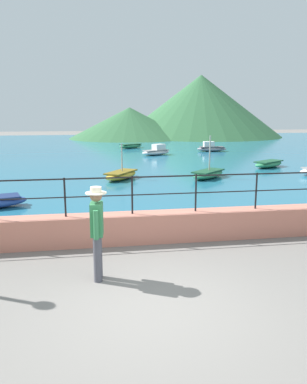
{
  "coord_description": "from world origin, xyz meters",
  "views": [
    {
      "loc": [
        -0.93,
        -5.51,
        3.04
      ],
      "look_at": [
        0.59,
        3.7,
        1.1
      ],
      "focal_mm": 35.93,
      "sensor_mm": 36.0,
      "label": 1
    }
  ],
  "objects_px": {
    "boat_2": "(211,148)",
    "boat_4": "(208,174)",
    "person_walking": "(97,229)",
    "boat_6": "(131,146)",
    "boat_5": "(269,164)",
    "boat_0": "(121,175)",
    "boat_3": "(156,151)"
  },
  "relations": [
    {
      "from": "boat_3",
      "to": "boat_6",
      "type": "xyz_separation_m",
      "value": [
        -1.25,
        5.65,
        -0.07
      ]
    },
    {
      "from": "boat_2",
      "to": "boat_5",
      "type": "distance_m",
      "value": 9.12
    },
    {
      "from": "person_walking",
      "to": "boat_3",
      "type": "bearing_deg",
      "value": 77.24
    },
    {
      "from": "boat_2",
      "to": "boat_4",
      "type": "bearing_deg",
      "value": -108.39
    },
    {
      "from": "boat_4",
      "to": "boat_6",
      "type": "relative_size",
      "value": 0.94
    },
    {
      "from": "boat_2",
      "to": "boat_4",
      "type": "relative_size",
      "value": 1.04
    },
    {
      "from": "person_walking",
      "to": "boat_3",
      "type": "distance_m",
      "value": 20.8
    },
    {
      "from": "boat_3",
      "to": "boat_4",
      "type": "distance_m",
      "value": 10.14
    },
    {
      "from": "boat_2",
      "to": "boat_4",
      "type": "height_order",
      "value": "boat_4"
    },
    {
      "from": "person_walking",
      "to": "boat_2",
      "type": "xyz_separation_m",
      "value": [
        9.27,
        22.16,
        -0.65
      ]
    },
    {
      "from": "boat_3",
      "to": "boat_6",
      "type": "height_order",
      "value": "boat_3"
    },
    {
      "from": "boat_0",
      "to": "boat_2",
      "type": "relative_size",
      "value": 1.01
    },
    {
      "from": "boat_3",
      "to": "boat_6",
      "type": "distance_m",
      "value": 5.78
    },
    {
      "from": "boat_4",
      "to": "boat_5",
      "type": "relative_size",
      "value": 0.94
    },
    {
      "from": "boat_6",
      "to": "boat_5",
      "type": "bearing_deg",
      "value": -63.9
    },
    {
      "from": "boat_0",
      "to": "boat_4",
      "type": "height_order",
      "value": "boat_4"
    },
    {
      "from": "boat_4",
      "to": "boat_6",
      "type": "xyz_separation_m",
      "value": [
        -1.93,
        15.77,
        -0.01
      ]
    },
    {
      "from": "boat_0",
      "to": "boat_2",
      "type": "distance_m",
      "value": 14.12
    },
    {
      "from": "person_walking",
      "to": "boat_5",
      "type": "relative_size",
      "value": 0.72
    },
    {
      "from": "boat_2",
      "to": "boat_3",
      "type": "bearing_deg",
      "value": -158.05
    },
    {
      "from": "boat_6",
      "to": "boat_4",
      "type": "bearing_deg",
      "value": -83.02
    },
    {
      "from": "boat_6",
      "to": "person_walking",
      "type": "bearing_deg",
      "value": -97.35
    },
    {
      "from": "boat_0",
      "to": "boat_2",
      "type": "bearing_deg",
      "value": 55.54
    },
    {
      "from": "boat_3",
      "to": "boat_4",
      "type": "relative_size",
      "value": 1.08
    },
    {
      "from": "boat_3",
      "to": "boat_4",
      "type": "xyz_separation_m",
      "value": [
        0.68,
        -10.12,
        -0.06
      ]
    },
    {
      "from": "boat_2",
      "to": "boat_5",
      "type": "relative_size",
      "value": 0.98
    },
    {
      "from": "person_walking",
      "to": "boat_3",
      "type": "relative_size",
      "value": 0.71
    },
    {
      "from": "boat_5",
      "to": "boat_0",
      "type": "bearing_deg",
      "value": -163.18
    },
    {
      "from": "person_walking",
      "to": "boat_6",
      "type": "distance_m",
      "value": 26.15
    },
    {
      "from": "person_walking",
      "to": "boat_2",
      "type": "bearing_deg",
      "value": 67.31
    },
    {
      "from": "person_walking",
      "to": "boat_6",
      "type": "relative_size",
      "value": 0.72
    },
    {
      "from": "boat_5",
      "to": "boat_6",
      "type": "bearing_deg",
      "value": 116.1
    }
  ]
}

